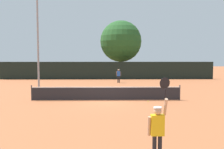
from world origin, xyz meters
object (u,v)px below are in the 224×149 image
object	(u,v)px
tennis_ball	(148,101)
parked_car_near	(86,71)
light_pole	(38,33)
player_receiving	(119,75)
large_tree	(121,41)
player_serving	(158,126)

from	to	relation	value
tennis_ball	parked_car_near	world-z (taller)	parked_car_near
tennis_ball	light_pole	world-z (taller)	light_pole
tennis_ball	parked_car_near	distance (m)	23.22
player_receiving	tennis_ball	distance (m)	12.79
light_pole	parked_car_near	bearing A→B (deg)	77.71
large_tree	parked_car_near	distance (m)	7.12
light_pole	parked_car_near	size ratio (longest dim) A/B	2.17
light_pole	parked_car_near	xyz separation A→B (m)	(3.26, 14.98, -4.55)
player_serving	tennis_ball	bearing A→B (deg)	82.55
large_tree	parked_car_near	bearing A→B (deg)	168.00
player_serving	large_tree	xyz separation A→B (m)	(0.52, 31.10, 4.24)
player_receiving	tennis_ball	world-z (taller)	player_receiving
player_receiving	light_pole	bearing A→B (deg)	33.62
player_serving	player_receiving	bearing A→B (deg)	90.45
player_receiving	large_tree	bearing A→B (deg)	-94.64
player_serving	player_receiving	xyz separation A→B (m)	(-0.18, 22.52, -0.12)
player_receiving	light_pole	world-z (taller)	light_pole
large_tree	player_receiving	bearing A→B (deg)	-94.64
player_serving	light_pole	world-z (taller)	light_pole
player_receiving	tennis_ball	xyz separation A→B (m)	(1.46, -12.67, -0.93)
player_receiving	parked_car_near	xyz separation A→B (m)	(-4.65, 9.72, -0.19)
tennis_ball	large_tree	size ratio (longest dim) A/B	0.01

